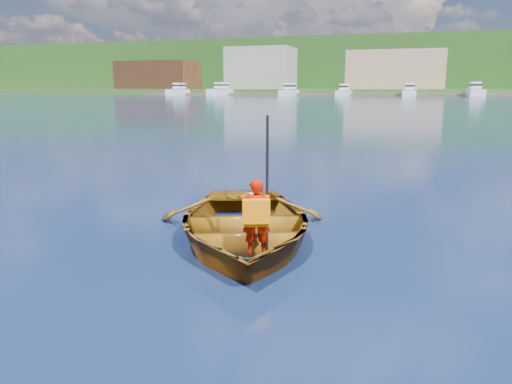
{
  "coord_description": "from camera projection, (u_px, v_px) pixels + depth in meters",
  "views": [
    {
      "loc": [
        1.01,
        -5.69,
        2.19
      ],
      "look_at": [
        -1.04,
        0.92,
        0.75
      ],
      "focal_mm": 35.0,
      "sensor_mm": 36.0,
      "label": 1
    }
  ],
  "objects": [
    {
      "name": "ground",
      "position": [
        315.0,
        272.0,
        6.06
      ],
      "size": [
        600.0,
        600.0,
        0.0
      ],
      "color": "#14253E",
      "rests_on": "ground"
    },
    {
      "name": "dock",
      "position": [
        401.0,
        95.0,
        145.08
      ],
      "size": [
        160.05,
        6.79,
        0.8
      ],
      "color": "brown",
      "rests_on": "ground"
    },
    {
      "name": "marina_yachts",
      "position": [
        390.0,
        91.0,
        141.35
      ],
      "size": [
        144.57,
        13.81,
        4.43
      ],
      "color": "white",
      "rests_on": "ground"
    },
    {
      "name": "shoreline",
      "position": [
        412.0,
        70.0,
        225.22
      ],
      "size": [
        400.0,
        140.0,
        22.0
      ],
      "color": "#385520",
      "rests_on": "ground"
    },
    {
      "name": "waterfront_buildings",
      "position": [
        386.0,
        71.0,
        161.03
      ],
      "size": [
        202.0,
        16.0,
        14.0
      ],
      "color": "maroon",
      "rests_on": "ground"
    },
    {
      "name": "hillside_trees",
      "position": [
        375.0,
        55.0,
        224.98
      ],
      "size": [
        273.17,
        87.71,
        27.24
      ],
      "color": "#382314",
      "rests_on": "ground"
    },
    {
      "name": "rowboat",
      "position": [
        243.0,
        224.0,
        7.23
      ],
      "size": [
        3.97,
        4.66,
        0.82
      ],
      "color": "brown",
      "rests_on": "ground"
    },
    {
      "name": "child_paddler",
      "position": [
        256.0,
        215.0,
        6.28
      ],
      "size": [
        0.43,
        0.43,
        1.76
      ],
      "color": "#A70F00",
      "rests_on": "ground"
    }
  ]
}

